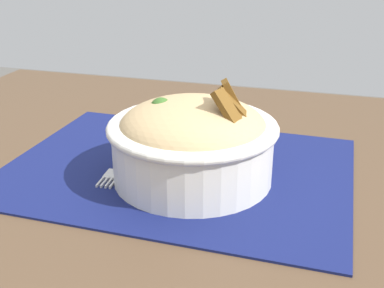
% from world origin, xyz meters
% --- Properties ---
extents(table, '(1.13, 0.90, 0.75)m').
position_xyz_m(table, '(0.00, 0.00, 0.68)').
color(table, '#4C3826').
rests_on(table, ground_plane).
extents(placemat, '(0.47, 0.36, 0.00)m').
position_xyz_m(placemat, '(0.02, -0.02, 0.75)').
color(placemat, '#11194C').
rests_on(placemat, table).
extents(bowl, '(0.26, 0.26, 0.13)m').
position_xyz_m(bowl, '(-0.01, 0.00, 0.81)').
color(bowl, silver).
rests_on(bowl, placemat).
extents(fork, '(0.02, 0.13, 0.00)m').
position_xyz_m(fork, '(0.10, 0.00, 0.75)').
color(fork, silver).
rests_on(fork, placemat).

